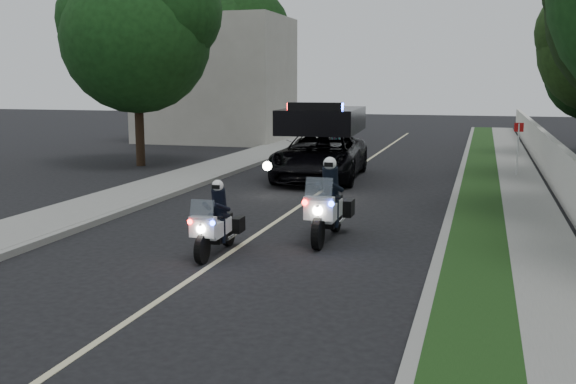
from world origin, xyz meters
name	(u,v)px	position (x,y,z in m)	size (l,w,h in m)	color
ground	(170,293)	(0.00, 0.00, 0.00)	(120.00, 120.00, 0.00)	black
curb_right	(455,198)	(4.10, 10.00, 0.07)	(0.20, 60.00, 0.15)	gray
grass_verge	(480,199)	(4.80, 10.00, 0.08)	(1.20, 60.00, 0.16)	#193814
sidewalk_right	(528,202)	(6.10, 10.00, 0.08)	(1.40, 60.00, 0.16)	gray
property_wall	(568,180)	(7.10, 10.00, 0.75)	(0.22, 60.00, 1.50)	beige
curb_left	(195,186)	(-4.10, 10.00, 0.07)	(0.20, 60.00, 0.15)	gray
sidewalk_left	(164,184)	(-5.20, 10.00, 0.08)	(2.00, 60.00, 0.16)	gray
building_far	(216,80)	(-10.00, 26.00, 3.50)	(8.00, 6.00, 7.00)	#A8A396
lane_marking	(317,194)	(0.00, 10.00, 0.00)	(0.12, 50.00, 0.01)	#BFB78C
police_moto_left	(217,254)	(-0.23, 2.53, 0.00)	(0.62, 1.76, 1.50)	white
police_moto_right	(328,240)	(1.64, 4.34, 0.00)	(0.75, 2.14, 1.82)	silver
police_suv	(320,179)	(-0.67, 13.12, 0.00)	(2.79, 6.03, 2.93)	black
bicycle	(335,146)	(-2.78, 25.02, 0.00)	(0.59, 1.69, 0.89)	black
cyclist	(335,146)	(-2.78, 25.02, 0.00)	(0.62, 0.41, 1.72)	black
sign_post	(516,179)	(6.00, 15.03, 0.00)	(0.32, 0.32, 2.06)	red
tree_left_near	(141,166)	(-8.64, 14.65, 0.00)	(5.96, 5.96, 9.93)	#174316
tree_left_far	(229,140)	(-9.55, 26.79, 0.00)	(6.15, 6.15, 10.25)	#123310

